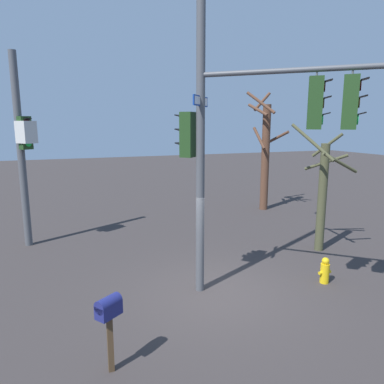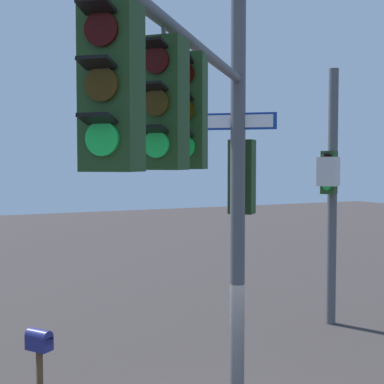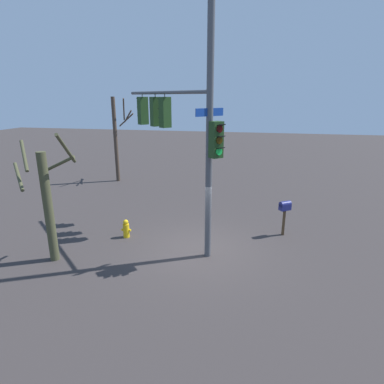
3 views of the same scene
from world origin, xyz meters
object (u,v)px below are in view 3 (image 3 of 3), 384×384
Objects in this scene: mailbox at (285,209)px; bare_tree_across_street at (48,201)px; fire_hydrant at (126,229)px; bare_tree_behind_pole at (117,137)px.

bare_tree_across_street is at bearing -99.18° from mailbox.
bare_tree_across_street is at bearing -127.45° from fire_hydrant.
bare_tree_across_street is (2.29, -10.30, -0.72)m from bare_tree_behind_pole.
mailbox is at bearing -33.66° from bare_tree_behind_pole.
mailbox reaches higher than fire_hydrant.
bare_tree_behind_pole is at bearing 115.88° from fire_hydrant.
bare_tree_across_street reaches higher than mailbox.
bare_tree_behind_pole reaches higher than fire_hydrant.
fire_hydrant is 6.25m from mailbox.
bare_tree_behind_pole reaches higher than bare_tree_across_street.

